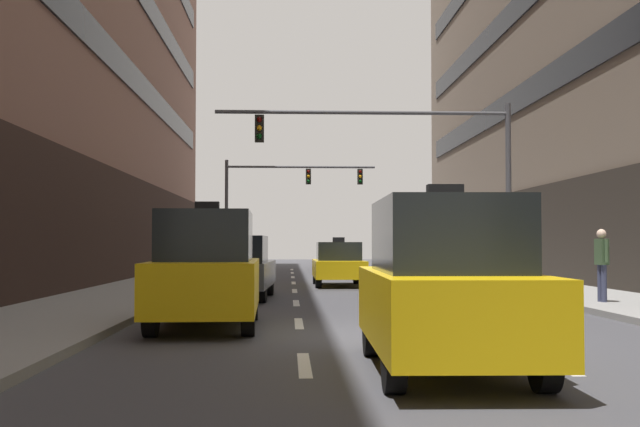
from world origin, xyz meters
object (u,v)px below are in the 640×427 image
taxi_driving_1 (207,270)px  car_driving_2 (235,268)px  taxi_driving_3 (446,285)px  traffic_signal_1 (280,190)px  traffic_signal_0 (414,155)px  taxi_driving_0 (338,264)px  pedestrian_1 (602,259)px

taxi_driving_1 → car_driving_2: (0.02, 7.21, -0.20)m
taxi_driving_3 → traffic_signal_1: size_ratio=0.53×
traffic_signal_0 → traffic_signal_1: bearing=103.8°
taxi_driving_1 → car_driving_2: size_ratio=0.93×
taxi_driving_3 → traffic_signal_0: traffic_signal_0 is taller
taxi_driving_0 → traffic_signal_0: 5.58m
taxi_driving_1 → pedestrian_1: (8.95, 4.00, 0.10)m
taxi_driving_0 → traffic_signal_1: 14.75m
traffic_signal_1 → pedestrian_1: bearing=-71.5°
traffic_signal_1 → taxi_driving_3: bearing=-85.9°
taxi_driving_0 → car_driving_2: taxi_driving_0 is taller
taxi_driving_0 → traffic_signal_0: traffic_signal_0 is taller
traffic_signal_0 → traffic_signal_1: traffic_signal_1 is taller
traffic_signal_1 → pedestrian_1: 25.15m
taxi_driving_1 → traffic_signal_0: 11.61m
taxi_driving_0 → traffic_signal_0: bearing=-60.5°
taxi_driving_1 → car_driving_2: taxi_driving_1 is taller
taxi_driving_3 → pedestrian_1: 10.52m
taxi_driving_0 → traffic_signal_1: traffic_signal_1 is taller
taxi_driving_1 → car_driving_2: bearing=89.8°
traffic_signal_0 → traffic_signal_1: size_ratio=1.14×
traffic_signal_0 → taxi_driving_0: bearing=119.5°
taxi_driving_0 → taxi_driving_3: size_ratio=0.97×
taxi_driving_1 → taxi_driving_0: bearing=76.4°
taxi_driving_0 → taxi_driving_1: 13.92m
taxi_driving_1 → taxi_driving_3: 5.95m
car_driving_2 → traffic_signal_0: bearing=25.2°
traffic_signal_0 → traffic_signal_1: 18.43m
taxi_driving_3 → traffic_signal_1: bearing=94.1°
car_driving_2 → traffic_signal_1: (1.00, 20.43, 3.56)m
pedestrian_1 → taxi_driving_0: bearing=120.8°
traffic_signal_1 → pedestrian_1: traffic_signal_1 is taller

